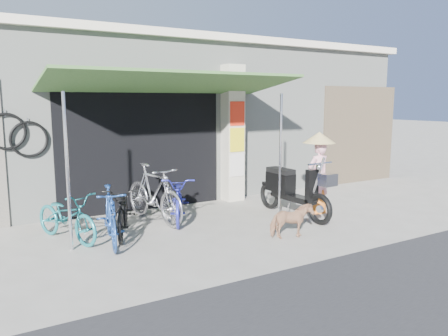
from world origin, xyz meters
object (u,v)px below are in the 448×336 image
bike_black (123,210)px  nun (318,172)px  bike_teal (67,216)px  street_dog (291,221)px  bike_navy (179,198)px  bike_blue (111,216)px  bike_silver (154,193)px  moped (292,190)px

bike_black → nun: nun is taller
bike_teal → nun: bearing=-30.5°
nun → bike_black: bearing=-12.0°
bike_black → street_dog: bearing=-13.4°
bike_black → street_dog: bike_black is taller
bike_teal → bike_navy: size_ratio=0.92×
bike_blue → bike_navy: bike_blue is taller
bike_navy → bike_silver: bearing=-174.8°
bike_teal → moped: moped is taller
street_dog → nun: bearing=-41.8°
bike_silver → nun: nun is taller
bike_black → nun: 3.88m
bike_teal → bike_blue: bike_blue is taller
bike_silver → nun: size_ratio=1.11×
bike_silver → street_dog: bike_silver is taller
bike_navy → moped: moped is taller
bike_teal → bike_black: bearing=-31.4°
bike_black → bike_silver: (0.72, 0.47, 0.12)m
bike_blue → street_dog: size_ratio=2.19×
bike_blue → street_dog: (2.62, -1.18, -0.16)m
street_dog → nun: size_ratio=0.43×
bike_blue → moped: 3.52m
nun → bike_teal: bearing=-12.2°
nun → bike_silver: bearing=-21.8°
bike_blue → moped: moped is taller
bike_blue → nun: bearing=9.1°
bike_teal → nun: 4.78m
moped → nun: 0.70m
nun → bike_navy: bearing=-21.3°
bike_navy → nun: nun is taller
bike_silver → bike_navy: bearing=-31.4°
moped → bike_teal: bearing=168.8°
bike_black → bike_silver: bearing=54.0°
bike_silver → moped: (2.47, -0.92, -0.02)m
bike_silver → bike_navy: (0.43, -0.16, -0.11)m
nun → moped: bearing=-7.6°
bike_silver → moped: moped is taller
bike_navy → street_dog: (1.14, -1.89, -0.14)m
bike_silver → street_dog: size_ratio=2.61×
bike_black → nun: size_ratio=1.00×
bike_silver → bike_teal: bearing=-179.6°
nun → street_dog: bearing=30.5°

